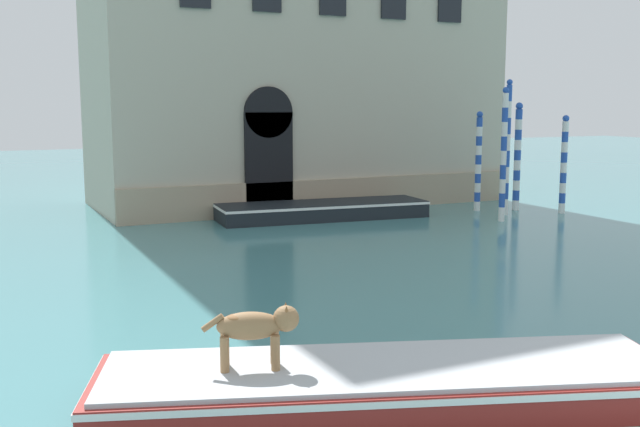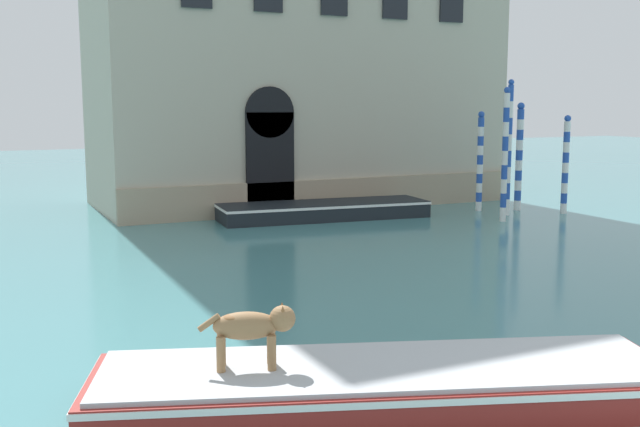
{
  "view_description": "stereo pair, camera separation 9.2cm",
  "coord_description": "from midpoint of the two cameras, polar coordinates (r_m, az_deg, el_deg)",
  "views": [
    {
      "loc": [
        -7.51,
        -3.95,
        3.7
      ],
      "look_at": [
        -0.14,
        11.32,
        1.2
      ],
      "focal_mm": 42.0,
      "sensor_mm": 36.0,
      "label": 1
    },
    {
      "loc": [
        -7.43,
        -3.99,
        3.7
      ],
      "look_at": [
        -0.14,
        11.32,
        1.2
      ],
      "focal_mm": 42.0,
      "sensor_mm": 36.0,
      "label": 2
    }
  ],
  "objects": [
    {
      "name": "mooring_pole_4",
      "position": [
        24.19,
        13.71,
        4.4
      ],
      "size": [
        0.2,
        0.2,
        4.21
      ],
      "color": "white",
      "rests_on": "ground_plane"
    },
    {
      "name": "boat_moored_near_palazzo",
      "position": [
        24.23,
        0.09,
        0.27
      ],
      "size": [
        6.98,
        2.59,
        0.53
      ],
      "rotation": [
        0.0,
        0.0,
        -0.1
      ],
      "color": "black",
      "rests_on": "ground_plane"
    },
    {
      "name": "mooring_pole_0",
      "position": [
        25.57,
        13.99,
        4.91
      ],
      "size": [
        0.19,
        0.19,
        4.48
      ],
      "color": "white",
      "rests_on": "ground_plane"
    },
    {
      "name": "mooring_pole_3",
      "position": [
        26.44,
        11.88,
        3.95
      ],
      "size": [
        0.22,
        0.22,
        3.44
      ],
      "color": "white",
      "rests_on": "ground_plane"
    },
    {
      "name": "boat_foreground",
      "position": [
        9.52,
        4.91,
        -12.74
      ],
      "size": [
        7.43,
        4.24,
        0.51
      ],
      "rotation": [
        0.0,
        0.0,
        -0.34
      ],
      "color": "maroon",
      "rests_on": "ground_plane"
    },
    {
      "name": "dog_on_deck",
      "position": [
        9.18,
        -5.13,
        -8.58
      ],
      "size": [
        1.14,
        0.61,
        0.79
      ],
      "rotation": [
        0.0,
        0.0,
        -0.35
      ],
      "color": "#997047",
      "rests_on": "boat_foreground"
    },
    {
      "name": "mooring_pole_1",
      "position": [
        26.85,
        14.72,
        4.24
      ],
      "size": [
        0.24,
        0.24,
        3.73
      ],
      "color": "white",
      "rests_on": "ground_plane"
    },
    {
      "name": "mooring_pole_2",
      "position": [
        26.57,
        17.99,
        3.61
      ],
      "size": [
        0.22,
        0.22,
        3.31
      ],
      "color": "white",
      "rests_on": "ground_plane"
    }
  ]
}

